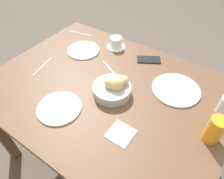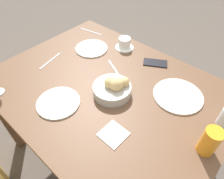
{
  "view_description": "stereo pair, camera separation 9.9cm",
  "coord_description": "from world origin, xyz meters",
  "px_view_note": "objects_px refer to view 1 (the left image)",
  "views": [
    {
      "loc": [
        -0.48,
        0.64,
        1.55
      ],
      "look_at": [
        -0.06,
        0.02,
        0.79
      ],
      "focal_mm": 32.0,
      "sensor_mm": 36.0,
      "label": 1
    },
    {
      "loc": [
        -0.56,
        0.58,
        1.55
      ],
      "look_at": [
        -0.06,
        0.02,
        0.79
      ],
      "focal_mm": 32.0,
      "sensor_mm": 36.0,
      "label": 2
    }
  ],
  "objects_px": {
    "juice_glass": "(215,130)",
    "knife_silver": "(43,66)",
    "spoon_coffee": "(109,67)",
    "plate_near_right": "(83,50)",
    "bread_basket": "(113,88)",
    "cell_phone": "(149,60)",
    "napkin": "(121,134)",
    "plate_far_center": "(59,108)",
    "plate_near_left": "(176,89)",
    "fork_silver": "(79,33)",
    "coffee_cup": "(116,43)"
  },
  "relations": [
    {
      "from": "plate_far_center",
      "to": "bread_basket",
      "type": "bearing_deg",
      "value": -124.33
    },
    {
      "from": "plate_near_left",
      "to": "spoon_coffee",
      "type": "relative_size",
      "value": 1.94
    },
    {
      "from": "plate_near_right",
      "to": "juice_glass",
      "type": "height_order",
      "value": "juice_glass"
    },
    {
      "from": "knife_silver",
      "to": "plate_near_left",
      "type": "bearing_deg",
      "value": -160.66
    },
    {
      "from": "coffee_cup",
      "to": "spoon_coffee",
      "type": "relative_size",
      "value": 0.95
    },
    {
      "from": "knife_silver",
      "to": "cell_phone",
      "type": "xyz_separation_m",
      "value": [
        -0.53,
        -0.43,
        0.0
      ]
    },
    {
      "from": "fork_silver",
      "to": "napkin",
      "type": "relative_size",
      "value": 1.69
    },
    {
      "from": "juice_glass",
      "to": "knife_silver",
      "type": "relative_size",
      "value": 0.71
    },
    {
      "from": "plate_near_right",
      "to": "plate_far_center",
      "type": "xyz_separation_m",
      "value": [
        -0.23,
        0.47,
        0.0
      ]
    },
    {
      "from": "fork_silver",
      "to": "knife_silver",
      "type": "bearing_deg",
      "value": 99.79
    },
    {
      "from": "plate_near_left",
      "to": "spoon_coffee",
      "type": "bearing_deg",
      "value": 6.23
    },
    {
      "from": "spoon_coffee",
      "to": "napkin",
      "type": "relative_size",
      "value": 1.19
    },
    {
      "from": "plate_far_center",
      "to": "napkin",
      "type": "height_order",
      "value": "plate_far_center"
    },
    {
      "from": "plate_near_left",
      "to": "bread_basket",
      "type": "bearing_deg",
      "value": 38.26
    },
    {
      "from": "plate_far_center",
      "to": "cell_phone",
      "type": "xyz_separation_m",
      "value": [
        -0.19,
        -0.62,
        -0.0
      ]
    },
    {
      "from": "plate_near_left",
      "to": "plate_near_right",
      "type": "bearing_deg",
      "value": -0.38
    },
    {
      "from": "plate_far_center",
      "to": "fork_silver",
      "type": "height_order",
      "value": "plate_far_center"
    },
    {
      "from": "plate_far_center",
      "to": "cell_phone",
      "type": "distance_m",
      "value": 0.65
    },
    {
      "from": "juice_glass",
      "to": "knife_silver",
      "type": "distance_m",
      "value": 1.02
    },
    {
      "from": "plate_near_left",
      "to": "juice_glass",
      "type": "distance_m",
      "value": 0.32
    },
    {
      "from": "plate_near_left",
      "to": "plate_near_right",
      "type": "xyz_separation_m",
      "value": [
        0.67,
        -0.0,
        0.0
      ]
    },
    {
      "from": "juice_glass",
      "to": "spoon_coffee",
      "type": "bearing_deg",
      "value": -13.57
    },
    {
      "from": "fork_silver",
      "to": "plate_near_left",
      "type": "bearing_deg",
      "value": 168.85
    },
    {
      "from": "plate_far_center",
      "to": "napkin",
      "type": "distance_m",
      "value": 0.34
    },
    {
      "from": "spoon_coffee",
      "to": "plate_near_right",
      "type": "bearing_deg",
      "value": -11.59
    },
    {
      "from": "spoon_coffee",
      "to": "coffee_cup",
      "type": "bearing_deg",
      "value": -68.13
    },
    {
      "from": "bread_basket",
      "to": "plate_near_right",
      "type": "height_order",
      "value": "bread_basket"
    },
    {
      "from": "plate_far_center",
      "to": "napkin",
      "type": "bearing_deg",
      "value": -171.52
    },
    {
      "from": "napkin",
      "to": "bread_basket",
      "type": "bearing_deg",
      "value": -48.31
    },
    {
      "from": "cell_phone",
      "to": "plate_near_right",
      "type": "bearing_deg",
      "value": 20.48
    },
    {
      "from": "fork_silver",
      "to": "knife_silver",
      "type": "height_order",
      "value": "same"
    },
    {
      "from": "cell_phone",
      "to": "napkin",
      "type": "bearing_deg",
      "value": 104.38
    },
    {
      "from": "coffee_cup",
      "to": "cell_phone",
      "type": "bearing_deg",
      "value": 178.59
    },
    {
      "from": "bread_basket",
      "to": "plate_near_left",
      "type": "relative_size",
      "value": 0.78
    },
    {
      "from": "fork_silver",
      "to": "spoon_coffee",
      "type": "bearing_deg",
      "value": 153.33
    },
    {
      "from": "plate_near_left",
      "to": "fork_silver",
      "type": "xyz_separation_m",
      "value": [
        0.85,
        -0.17,
        -0.0
      ]
    },
    {
      "from": "fork_silver",
      "to": "napkin",
      "type": "distance_m",
      "value": 0.95
    },
    {
      "from": "napkin",
      "to": "plate_near_left",
      "type": "bearing_deg",
      "value": -104.04
    },
    {
      "from": "bread_basket",
      "to": "plate_far_center",
      "type": "bearing_deg",
      "value": 55.67
    },
    {
      "from": "juice_glass",
      "to": "napkin",
      "type": "bearing_deg",
      "value": 30.82
    },
    {
      "from": "bread_basket",
      "to": "cell_phone",
      "type": "xyz_separation_m",
      "value": [
        -0.03,
        -0.38,
        -0.04
      ]
    },
    {
      "from": "plate_near_right",
      "to": "spoon_coffee",
      "type": "relative_size",
      "value": 1.62
    },
    {
      "from": "bread_basket",
      "to": "knife_silver",
      "type": "xyz_separation_m",
      "value": [
        0.5,
        0.05,
        -0.04
      ]
    },
    {
      "from": "napkin",
      "to": "juice_glass",
      "type": "bearing_deg",
      "value": -149.18
    },
    {
      "from": "plate_near_left",
      "to": "plate_far_center",
      "type": "relative_size",
      "value": 1.18
    },
    {
      "from": "plate_near_left",
      "to": "plate_far_center",
      "type": "bearing_deg",
      "value": 46.22
    },
    {
      "from": "juice_glass",
      "to": "fork_silver",
      "type": "height_order",
      "value": "juice_glass"
    },
    {
      "from": "plate_far_center",
      "to": "knife_silver",
      "type": "distance_m",
      "value": 0.38
    },
    {
      "from": "plate_near_left",
      "to": "cell_phone",
      "type": "bearing_deg",
      "value": -33.05
    },
    {
      "from": "bread_basket",
      "to": "coffee_cup",
      "type": "xyz_separation_m",
      "value": [
        0.24,
        -0.39,
        -0.01
      ]
    }
  ]
}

